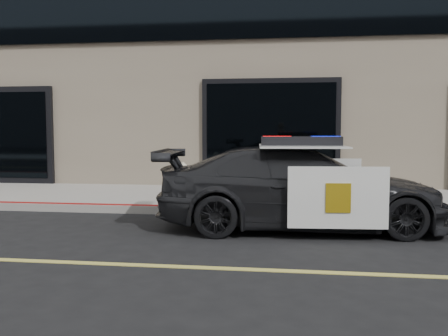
# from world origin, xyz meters

# --- Properties ---
(ground) EXTENTS (120.00, 120.00, 0.00)m
(ground) POSITION_xyz_m (0.00, 0.00, 0.00)
(ground) COLOR black
(ground) RESTS_ON ground
(sidewalk_n) EXTENTS (60.00, 3.50, 0.15)m
(sidewalk_n) POSITION_xyz_m (0.00, 5.25, 0.07)
(sidewalk_n) COLOR gray
(sidewalk_n) RESTS_ON ground
(police_car) EXTENTS (2.56, 4.88, 1.51)m
(police_car) POSITION_xyz_m (-0.29, 2.48, 0.67)
(police_car) COLOR black
(police_car) RESTS_ON ground
(fire_hydrant) EXTENTS (0.35, 0.49, 0.77)m
(fire_hydrant) POSITION_xyz_m (-2.72, 4.57, 0.51)
(fire_hydrant) COLOR #F0E9C4
(fire_hydrant) RESTS_ON sidewalk_n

